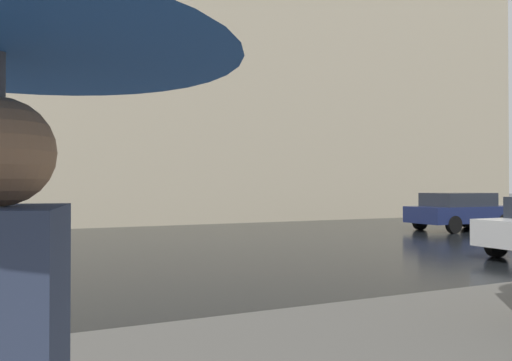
% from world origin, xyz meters
% --- Properties ---
extents(haussmann_block_corner, '(16.75, 27.17, 18.40)m').
position_xyz_m(haussmann_block_corner, '(20.87, -17.75, 9.01)').
color(haussmann_block_corner, beige).
rests_on(haussmann_block_corner, ground_plane).
extents(car_navy, '(1.85, 4.10, 1.41)m').
position_xyz_m(car_navy, '(5.50, -19.72, 0.76)').
color(car_navy, navy).
rests_on(car_navy, ground_plane).
extents(pedestrian_with_floral_umbrella, '(0.98, 0.98, 1.99)m').
position_xyz_m(pedestrian_with_floral_umbrella, '(-7.38, -4.46, 1.73)').
color(pedestrian_with_floral_umbrella, '#2D3851').
rests_on(pedestrian_with_floral_umbrella, sidewalk_pavement).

